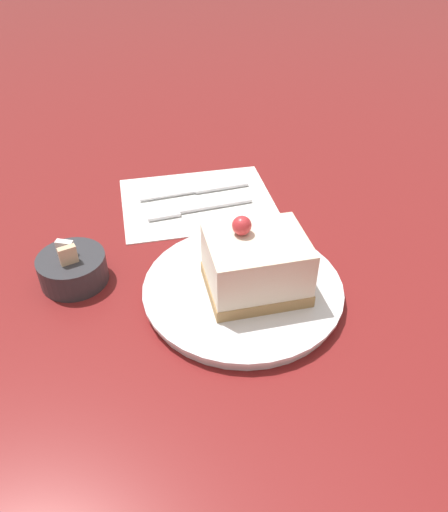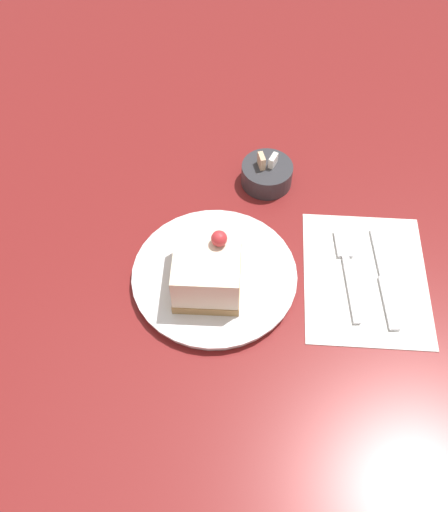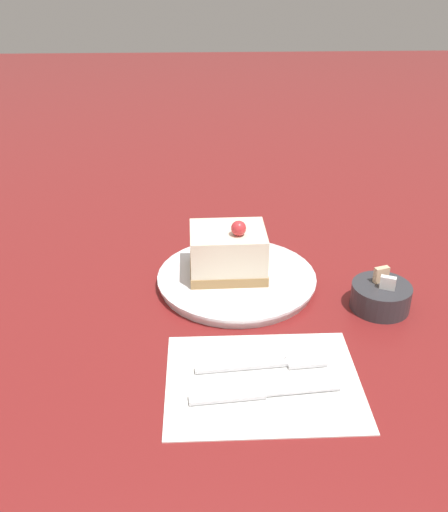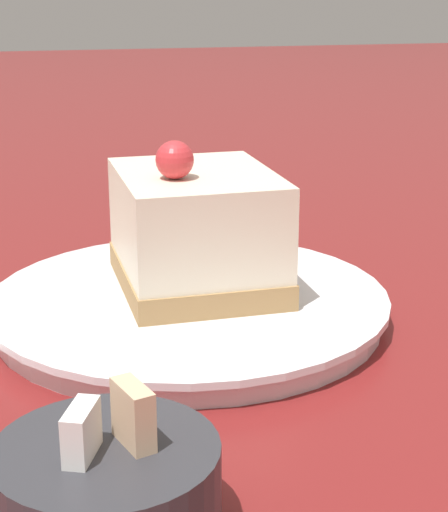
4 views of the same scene
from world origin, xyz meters
name	(u,v)px [view 1 (image 1 of 4)]	position (x,y,z in m)	size (l,w,h in m)	color
ground_plane	(225,303)	(0.00, 0.00, 0.00)	(4.00, 4.00, 0.00)	maroon
plate	(243,289)	(0.01, -0.02, 0.01)	(0.23, 0.23, 0.02)	white
cake_slice	(256,265)	(0.00, -0.03, 0.05)	(0.09, 0.11, 0.09)	#AD8451
napkin	(198,201)	(0.22, -0.01, 0.00)	(0.17, 0.22, 0.00)	white
fork	(191,209)	(0.19, 0.01, 0.01)	(0.03, 0.16, 0.00)	silver
knife	(205,189)	(0.24, -0.02, 0.01)	(0.03, 0.17, 0.00)	silver
sugar_bowl	(73,268)	(0.08, 0.17, 0.02)	(0.08, 0.08, 0.06)	#333338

